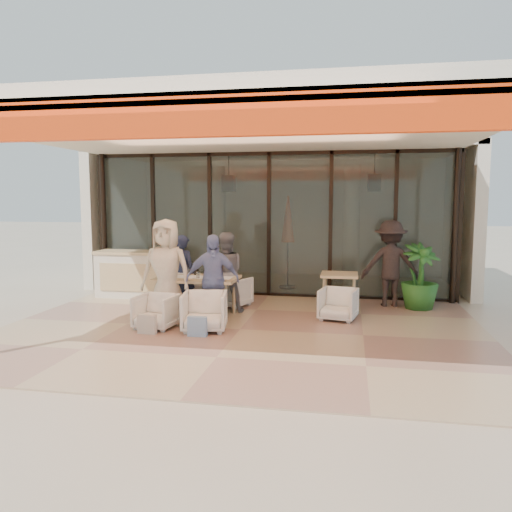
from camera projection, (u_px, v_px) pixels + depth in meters
The scene contains 21 objects.
ground at pixel (240, 331), 8.28m from camera, with size 70.00×70.00×0.00m, color #C6B293.
terrace_floor at pixel (240, 330), 8.28m from camera, with size 8.00×6.00×0.01m, color tan.
terrace_structure at pixel (236, 129), 7.65m from camera, with size 8.00×6.00×3.40m.
glass_storefront at pixel (269, 225), 11.03m from camera, with size 8.08×0.10×3.20m.
interior_block at pixel (283, 197), 13.21m from camera, with size 9.05×3.62×3.52m.
host_counter at pixel (138, 274), 10.97m from camera, with size 1.85×0.65×1.04m.
dining_table at pixel (197, 280), 9.18m from camera, with size 1.50×0.90×0.93m.
chair_far_left at pixel (191, 288), 10.21m from camera, with size 0.70×0.66×0.72m, color white.
chair_far_right at pixel (231, 290), 10.06m from camera, with size 0.66×0.62×0.68m, color white.
chair_near_left at pixel (156, 310), 8.36m from camera, with size 0.63×0.59×0.65m, color white.
chair_near_right at pixel (204, 310), 8.20m from camera, with size 0.70×0.66×0.72m, color white.
diner_navy at pixel (183, 273), 9.68m from camera, with size 0.54×0.36×1.49m, color #181E36.
diner_grey at pixel (225, 273), 9.52m from camera, with size 0.75×0.59×1.55m, color slate.
diner_cream at pixel (166, 271), 8.78m from camera, with size 0.89×0.58×1.83m, color beige.
diner_periwinkle at pixel (212, 280), 8.64m from camera, with size 0.92×0.38×1.57m, color #6B7CB2.
tote_bag_cream at pixel (147, 325), 7.99m from camera, with size 0.30×0.10×0.34m, color silver.
tote_bag_blue at pixel (197, 327), 7.83m from camera, with size 0.30×0.10×0.34m, color #99BFD8.
side_table at pixel (339, 279), 9.63m from camera, with size 0.70×0.70×0.74m.
side_chair at pixel (338, 303), 8.94m from camera, with size 0.63×0.59×0.65m, color white.
standing_woman at pixel (390, 264), 10.01m from camera, with size 1.13×0.65×1.75m, color black.
potted_palm at pixel (420, 277), 9.77m from camera, with size 0.74×0.74×1.32m, color #1E5919.
Camera 1 is at (1.75, -7.90, 2.18)m, focal length 35.00 mm.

